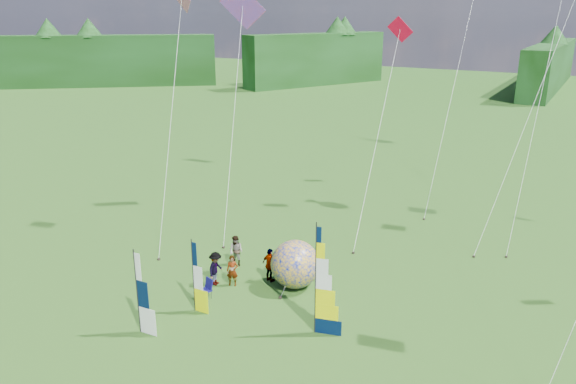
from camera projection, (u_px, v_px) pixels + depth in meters
The scene contains 17 objects.
ground at pixel (257, 372), 20.08m from camera, with size 220.00×220.00×0.00m, color #486225.
treeline_ring at pixel (254, 271), 18.84m from camera, with size 210.00×210.00×8.00m, color #1E5323, non-canonical shape.
feather_banner_main at pixel (315, 281), 21.86m from camera, with size 1.24×0.10×4.57m, color #041335, non-canonical shape.
side_banner_left at pixel (193, 277), 23.71m from camera, with size 0.90×0.10×3.22m, color #E9EA00, non-canonical shape.
side_banner_far at pixel (137, 293), 22.07m from camera, with size 1.03×0.10×3.48m, color white, non-canonical shape.
bol_inflatable at pixel (295, 264), 25.95m from camera, with size 2.28×2.28×2.28m, color #001587.
spectator_a at pixel (232, 271), 26.18m from camera, with size 0.55×0.36×1.51m, color #66594C.
spectator_b at pixel (236, 251), 28.22m from camera, with size 0.77×0.38×1.58m, color #66594C.
spectator_c at pixel (216, 269), 26.26m from camera, with size 1.05×0.39×1.63m, color #66594C.
spectator_d at pixel (270, 265), 26.55m from camera, with size 0.98×0.40×1.68m, color #66594C.
camp_chair at pixel (205, 289), 25.07m from camera, with size 0.53×0.53×0.92m, color #0D0A4C, non-canonical shape.
kite_whale at pixel (554, 31), 30.61m from camera, with size 3.23×14.58×22.48m, color black, non-canonical shape.
kite_rainbow_delta at pixel (233, 99), 32.16m from camera, with size 8.25×12.29×14.92m, color red, non-canonical shape.
small_kite_red at pixel (379, 122), 32.00m from camera, with size 4.02×11.92×12.54m, color #F3062D, non-canonical shape.
small_kite_orange at pixel (530, 106), 29.59m from camera, with size 5.16×10.20×14.99m, color #F8AC09, non-canonical shape.
small_kite_pink at pixel (170, 112), 29.74m from camera, with size 5.03×8.44×14.32m, color pink, non-canonical shape.
small_kite_green at pixel (458, 63), 36.43m from camera, with size 2.55×13.36×18.15m, color green, non-canonical shape.
Camera 1 is at (9.51, -14.25, 12.36)m, focal length 35.00 mm.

